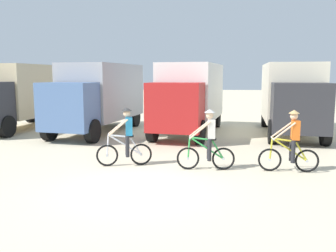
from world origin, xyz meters
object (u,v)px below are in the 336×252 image
cyclist_cowboy_hat (208,142)px  box_truck_tan_camper (22,93)px  cyclist_orange_shirt (126,139)px  box_truck_white_box (190,94)px  cyclist_near_camera (291,143)px  box_truck_cream_rv (291,95)px  box_truck_grey_hauler (99,94)px

cyclist_cowboy_hat → box_truck_tan_camper: bearing=140.9°
cyclist_orange_shirt → cyclist_cowboy_hat: (2.52, -0.31, 0.00)m
box_truck_tan_camper → cyclist_orange_shirt: bearing=-46.7°
box_truck_white_box → cyclist_near_camera: box_truck_white_box is taller
cyclist_near_camera → cyclist_cowboy_hat: bearing=178.9°
box_truck_cream_rv → cyclist_orange_shirt: (-6.65, -6.57, -1.03)m
cyclist_near_camera → box_truck_white_box: bearing=114.0°
box_truck_cream_rv → box_truck_grey_hauler: bearing=-179.2°
box_truck_grey_hauler → cyclist_cowboy_hat: (5.13, -6.75, -1.03)m
box_truck_grey_hauler → box_truck_white_box: same height
box_truck_grey_hauler → box_truck_white_box: bearing=1.2°
box_truck_grey_hauler → cyclist_cowboy_hat: 8.54m
box_truck_grey_hauler → cyclist_cowboy_hat: bearing=-52.8°
box_truck_grey_hauler → box_truck_white_box: 4.46m
box_truck_tan_camper → cyclist_orange_shirt: box_truck_tan_camper is taller
box_truck_tan_camper → cyclist_orange_shirt: size_ratio=3.85×
box_truck_white_box → cyclist_cowboy_hat: (0.67, -6.84, -1.03)m
box_truck_grey_hauler → box_truck_cream_rv: bearing=0.8°
box_truck_grey_hauler → box_truck_cream_rv: size_ratio=1.01×
box_truck_cream_rv → cyclist_cowboy_hat: size_ratio=3.84×
box_truck_tan_camper → box_truck_cream_rv: size_ratio=1.00×
box_truck_grey_hauler → box_truck_cream_rv: 9.26m
box_truck_cream_rv → box_truck_white_box: bearing=-179.5°
box_truck_white_box → cyclist_cowboy_hat: box_truck_white_box is taller
box_truck_tan_camper → cyclist_near_camera: (11.91, -7.77, -1.03)m
box_truck_tan_camper → box_truck_white_box: (8.85, -0.88, 0.00)m
box_truck_tan_camper → cyclist_near_camera: bearing=-33.1°
cyclist_cowboy_hat → cyclist_near_camera: 2.40m
box_truck_tan_camper → cyclist_orange_shirt: (6.99, -7.42, -1.03)m
cyclist_orange_shirt → cyclist_near_camera: same height
box_truck_tan_camper → box_truck_cream_rv: same height
box_truck_grey_hauler → cyclist_orange_shirt: 7.03m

